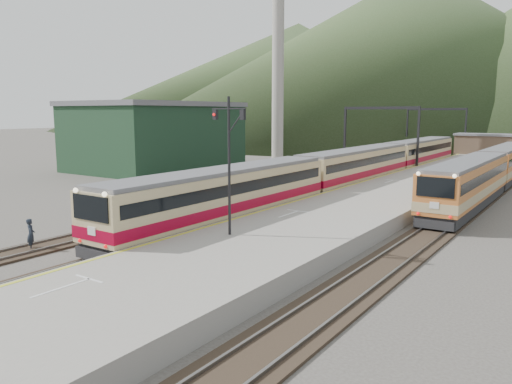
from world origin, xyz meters
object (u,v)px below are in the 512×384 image
Objects in this scene: signal_mast at (229,152)px; second_train at (490,173)px; main_train at (357,166)px; worker at (31,234)px.

second_train is at bearing 75.38° from signal_mast.
second_train is (11.50, 3.18, -0.20)m from main_train.
worker is (-5.12, -31.17, -1.23)m from main_train.
second_train reaches higher than worker.
worker is at bearing -99.34° from main_train.
second_train is 38.17m from worker.
signal_mast reaches higher than main_train.
signal_mast reaches higher than worker.
second_train is at bearing 15.46° from main_train.
main_train is 31.61m from worker.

